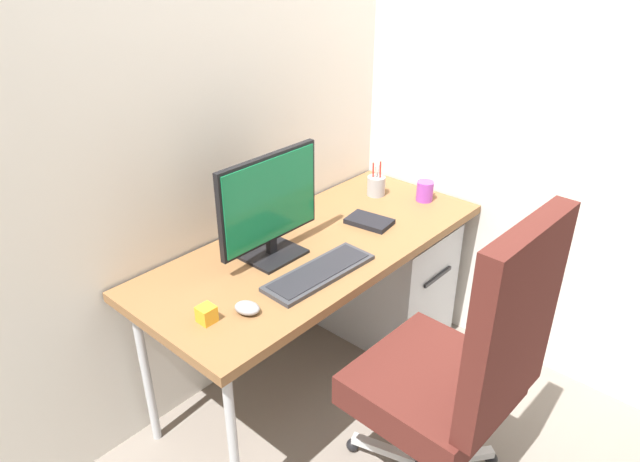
# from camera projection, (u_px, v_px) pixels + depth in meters

# --- Properties ---
(ground_plane) EXTENTS (8.00, 8.00, 0.00)m
(ground_plane) POSITION_uv_depth(u_px,v_px,m) (318.00, 377.00, 2.62)
(ground_plane) COLOR slate
(wall_back) EXTENTS (3.18, 0.04, 2.80)m
(wall_back) POSITION_uv_depth(u_px,v_px,m) (249.00, 53.00, 2.17)
(wall_back) COLOR silver
(wall_back) RESTS_ON ground_plane
(wall_side_right) EXTENTS (0.04, 2.31, 2.80)m
(wall_side_right) POSITION_uv_depth(u_px,v_px,m) (490.00, 44.00, 2.34)
(wall_side_right) COLOR silver
(wall_side_right) RESTS_ON ground_plane
(desk) EXTENTS (1.52, 0.64, 0.70)m
(desk) POSITION_uv_depth(u_px,v_px,m) (317.00, 253.00, 2.31)
(desk) COLOR brown
(desk) RESTS_ON ground_plane
(office_chair) EXTENTS (0.56, 0.58, 1.14)m
(office_chair) POSITION_uv_depth(u_px,v_px,m) (460.00, 368.00, 1.82)
(office_chair) COLOR black
(office_chair) RESTS_ON ground_plane
(filing_cabinet) EXTENTS (0.43, 0.55, 0.60)m
(filing_cabinet) POSITION_uv_depth(u_px,v_px,m) (387.00, 277.00, 2.81)
(filing_cabinet) COLOR #B2B5BA
(filing_cabinet) RESTS_ON ground_plane
(monitor) EXTENTS (0.47, 0.18, 0.41)m
(monitor) POSITION_uv_depth(u_px,v_px,m) (270.00, 205.00, 2.11)
(monitor) COLOR black
(monitor) RESTS_ON desk
(keyboard) EXTENTS (0.46, 0.17, 0.02)m
(keyboard) POSITION_uv_depth(u_px,v_px,m) (319.00, 272.00, 2.08)
(keyboard) COLOR #333338
(keyboard) RESTS_ON desk
(mouse) EXTENTS (0.09, 0.10, 0.04)m
(mouse) POSITION_uv_depth(u_px,v_px,m) (247.00, 308.00, 1.87)
(mouse) COLOR gray
(mouse) RESTS_ON desk
(pen_holder) EXTENTS (0.08, 0.08, 0.17)m
(pen_holder) POSITION_uv_depth(u_px,v_px,m) (376.00, 185.00, 2.68)
(pen_holder) COLOR #9EA0A5
(pen_holder) RESTS_ON desk
(notebook) EXTENTS (0.15, 0.20, 0.02)m
(notebook) POSITION_uv_depth(u_px,v_px,m) (369.00, 221.00, 2.43)
(notebook) COLOR black
(notebook) RESTS_ON desk
(coffee_mug) EXTENTS (0.11, 0.08, 0.09)m
(coffee_mug) POSITION_uv_depth(u_px,v_px,m) (425.00, 191.00, 2.63)
(coffee_mug) COLOR purple
(coffee_mug) RESTS_ON desk
(desk_clamp_accessory) EXTENTS (0.05, 0.05, 0.06)m
(desk_clamp_accessory) POSITION_uv_depth(u_px,v_px,m) (207.00, 314.00, 1.82)
(desk_clamp_accessory) COLOR orange
(desk_clamp_accessory) RESTS_ON desk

